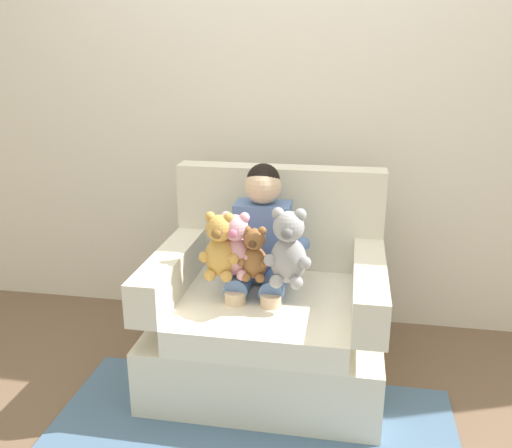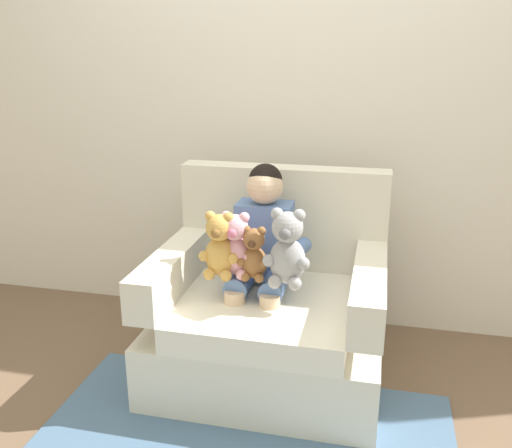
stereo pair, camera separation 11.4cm
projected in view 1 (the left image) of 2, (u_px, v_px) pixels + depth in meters
ground_plane at (268, 374)px, 2.68m from camera, size 8.00×8.00×0.00m
back_wall at (290, 90)px, 2.94m from camera, size 6.00×0.10×2.60m
armchair at (270, 314)px, 2.63m from camera, size 1.04×0.88×0.95m
seated_child at (260, 245)px, 2.55m from camera, size 0.45×0.39×0.82m
plush_pink at (235, 247)px, 2.43m from camera, size 0.18×0.14×0.30m
plush_grey at (288, 249)px, 2.34m from camera, size 0.20×0.17×0.34m
plush_brown at (254, 255)px, 2.40m from camera, size 0.15×0.12×0.24m
plush_honey at (220, 248)px, 2.41m from camera, size 0.18×0.15×0.30m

